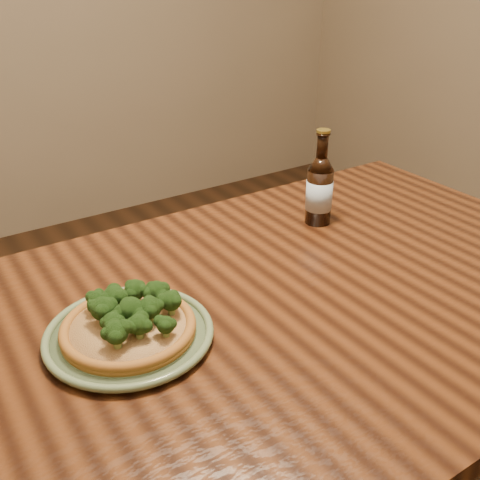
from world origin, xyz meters
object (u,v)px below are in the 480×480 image
table (246,349)px  beer_bottle (319,189)px  pizza (129,323)px  plate (129,334)px

table → beer_bottle: 0.45m
table → pizza: pizza is taller
plate → beer_bottle: 0.60m
plate → pizza: 0.02m
pizza → beer_bottle: 0.59m
beer_bottle → pizza: bearing=172.9°
pizza → beer_bottle: size_ratio=0.99×
table → beer_bottle: (0.35, 0.21, 0.18)m
table → beer_bottle: beer_bottle is taller
plate → beer_bottle: (0.56, 0.18, 0.07)m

